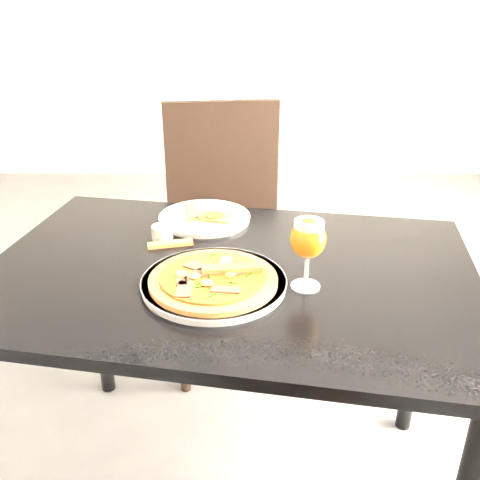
{
  "coord_description": "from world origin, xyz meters",
  "views": [
    {
      "loc": [
        0.03,
        -1.17,
        1.38
      ],
      "look_at": [
        0.03,
        -0.02,
        0.83
      ],
      "focal_mm": 40.0,
      "sensor_mm": 36.0,
      "label": 1
    }
  ],
  "objects_px": {
    "chair_far": "(226,226)",
    "pizza": "(214,279)",
    "beer_glass": "(308,239)",
    "dining_table": "(229,299)"
  },
  "relations": [
    {
      "from": "chair_far",
      "to": "beer_glass",
      "type": "distance_m",
      "value": 0.89
    },
    {
      "from": "beer_glass",
      "to": "pizza",
      "type": "bearing_deg",
      "value": -176.88
    },
    {
      "from": "dining_table",
      "to": "chair_far",
      "type": "relative_size",
      "value": 1.32
    },
    {
      "from": "pizza",
      "to": "chair_far",
      "type": "bearing_deg",
      "value": 89.81
    },
    {
      "from": "dining_table",
      "to": "pizza",
      "type": "xyz_separation_m",
      "value": [
        -0.03,
        -0.1,
        0.12
      ]
    },
    {
      "from": "dining_table",
      "to": "beer_glass",
      "type": "bearing_deg",
      "value": -17.76
    },
    {
      "from": "chair_far",
      "to": "dining_table",
      "type": "bearing_deg",
      "value": -95.08
    },
    {
      "from": "chair_far",
      "to": "pizza",
      "type": "height_order",
      "value": "chair_far"
    },
    {
      "from": "chair_far",
      "to": "beer_glass",
      "type": "bearing_deg",
      "value": -82.92
    },
    {
      "from": "pizza",
      "to": "dining_table",
      "type": "bearing_deg",
      "value": 72.9
    }
  ]
}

